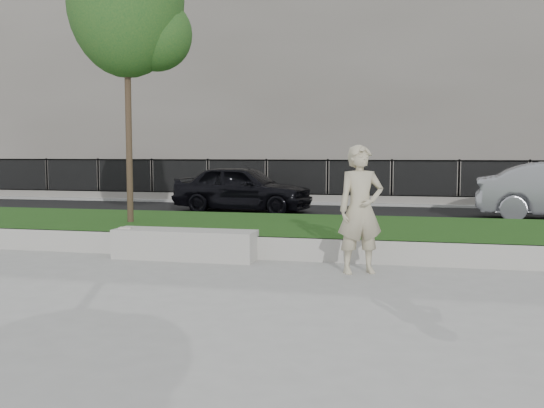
% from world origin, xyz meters
% --- Properties ---
extents(ground, '(90.00, 90.00, 0.00)m').
position_xyz_m(ground, '(0.00, 0.00, 0.00)').
color(ground, gray).
rests_on(ground, ground).
extents(grass_bank, '(34.00, 4.00, 0.40)m').
position_xyz_m(grass_bank, '(0.00, 3.00, 0.20)').
color(grass_bank, black).
rests_on(grass_bank, ground).
extents(grass_kerb, '(34.00, 0.08, 0.40)m').
position_xyz_m(grass_kerb, '(0.00, 1.04, 0.20)').
color(grass_kerb, '#A8A69D').
rests_on(grass_kerb, ground).
extents(street, '(34.00, 7.00, 0.04)m').
position_xyz_m(street, '(0.00, 8.50, 0.02)').
color(street, black).
rests_on(street, ground).
extents(far_pavement, '(34.00, 3.00, 0.12)m').
position_xyz_m(far_pavement, '(0.00, 13.00, 0.06)').
color(far_pavement, gray).
rests_on(far_pavement, ground).
extents(iron_fence, '(32.00, 0.30, 1.50)m').
position_xyz_m(iron_fence, '(0.00, 12.00, 0.54)').
color(iron_fence, slate).
rests_on(iron_fence, far_pavement).
extents(building_facade, '(34.00, 10.00, 10.00)m').
position_xyz_m(building_facade, '(0.00, 20.00, 5.00)').
color(building_facade, '#67615A').
rests_on(building_facade, ground).
extents(stone_bench, '(2.51, 0.63, 0.51)m').
position_xyz_m(stone_bench, '(-1.59, 0.80, 0.26)').
color(stone_bench, '#A8A69D').
rests_on(stone_bench, ground).
extents(man, '(0.85, 0.72, 1.97)m').
position_xyz_m(man, '(1.48, 0.25, 0.98)').
color(man, '#BBB08F').
rests_on(man, ground).
extents(book, '(0.24, 0.19, 0.02)m').
position_xyz_m(book, '(-2.68, 0.73, 0.53)').
color(book, beige).
rests_on(book, stone_bench).
extents(young_tree, '(2.48, 2.37, 6.07)m').
position_xyz_m(young_tree, '(-3.41, 2.66, 4.81)').
color(young_tree, '#38281C').
rests_on(young_tree, grass_bank).
extents(car_dark, '(4.41, 2.23, 1.44)m').
position_xyz_m(car_dark, '(-2.73, 8.62, 0.76)').
color(car_dark, black).
rests_on(car_dark, street).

